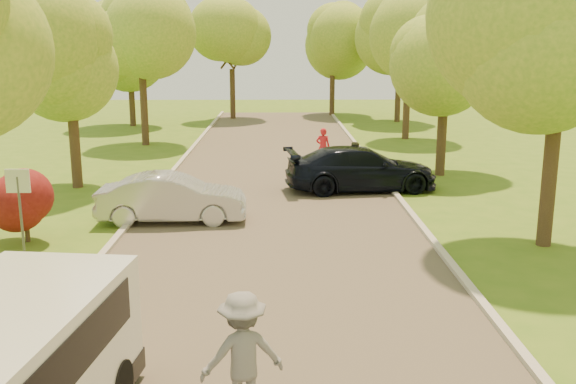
{
  "coord_description": "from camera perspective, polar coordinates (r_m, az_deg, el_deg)",
  "views": [
    {
      "loc": [
        0.14,
        -10.34,
        4.89
      ],
      "look_at": [
        0.37,
        5.41,
        1.3
      ],
      "focal_mm": 40.0,
      "sensor_mm": 36.0,
      "label": 1
    }
  ],
  "objects": [
    {
      "name": "ground",
      "position": [
        11.44,
        -1.5,
        -12.47
      ],
      "size": [
        100.0,
        100.0,
        0.0
      ],
      "primitive_type": "plane",
      "color": "#436C19",
      "rests_on": "ground"
    },
    {
      "name": "road",
      "position": [
        18.98,
        -1.24,
        -2.08
      ],
      "size": [
        8.0,
        60.0,
        0.01
      ],
      "primitive_type": "cube",
      "color": "#4C4438",
      "rests_on": "ground"
    },
    {
      "name": "curb_left",
      "position": [
        19.43,
        -13.28,
        -1.91
      ],
      "size": [
        0.18,
        60.0,
        0.12
      ],
      "primitive_type": "cube",
      "color": "#B2AD9E",
      "rests_on": "ground"
    },
    {
      "name": "curb_right",
      "position": [
        19.37,
        10.83,
        -1.84
      ],
      "size": [
        0.18,
        60.0,
        0.12
      ],
      "primitive_type": "cube",
      "color": "#B2AD9E",
      "rests_on": "ground"
    },
    {
      "name": "street_sign",
      "position": [
        15.88,
        -22.79,
        -0.27
      ],
      "size": [
        0.55,
        0.06,
        2.17
      ],
      "color": "#59595E",
      "rests_on": "ground"
    },
    {
      "name": "red_shrub",
      "position": [
        17.52,
        -22.39,
        -0.65
      ],
      "size": [
        1.7,
        1.7,
        1.95
      ],
      "color": "#382619",
      "rests_on": "ground"
    },
    {
      "name": "tree_l_midb",
      "position": [
        23.4,
        -18.52,
        11.45
      ],
      "size": [
        4.3,
        4.2,
        6.62
      ],
      "color": "#382619",
      "rests_on": "ground"
    },
    {
      "name": "tree_l_far",
      "position": [
        33.0,
        -12.62,
        13.54
      ],
      "size": [
        4.92,
        4.8,
        7.79
      ],
      "color": "#382619",
      "rests_on": "ground"
    },
    {
      "name": "tree_r_mida",
      "position": [
        16.83,
        24.05,
        13.97
      ],
      "size": [
        5.13,
        5.0,
        7.95
      ],
      "color": "#382619",
      "rests_on": "ground"
    },
    {
      "name": "tree_r_midb",
      "position": [
        25.19,
        14.34,
        12.43
      ],
      "size": [
        4.51,
        4.4,
        7.01
      ],
      "color": "#382619",
      "rests_on": "ground"
    },
    {
      "name": "tree_r_far",
      "position": [
        35.08,
        11.15,
        14.15
      ],
      "size": [
        5.33,
        5.2,
        8.34
      ],
      "color": "#382619",
      "rests_on": "ground"
    },
    {
      "name": "tree_bg_a",
      "position": [
        41.32,
        -13.68,
        13.08
      ],
      "size": [
        5.12,
        5.0,
        7.72
      ],
      "color": "#382619",
      "rests_on": "ground"
    },
    {
      "name": "tree_bg_b",
      "position": [
        43.11,
        10.24,
        13.5
      ],
      "size": [
        5.12,
        5.0,
        7.95
      ],
      "color": "#382619",
      "rests_on": "ground"
    },
    {
      "name": "tree_bg_c",
      "position": [
        44.44,
        -4.75,
        12.97
      ],
      "size": [
        4.92,
        4.8,
        7.33
      ],
      "color": "#382619",
      "rests_on": "ground"
    },
    {
      "name": "tree_bg_d",
      "position": [
        46.52,
        4.3,
        13.33
      ],
      "size": [
        5.12,
        5.0,
        7.72
      ],
      "color": "#382619",
      "rests_on": "ground"
    },
    {
      "name": "silver_sedan",
      "position": [
        18.45,
        -10.24,
        -0.54
      ],
      "size": [
        4.21,
        1.58,
        1.37
      ],
      "primitive_type": "imported",
      "rotation": [
        0.0,
        0.0,
        1.6
      ],
      "color": "#B3B2B7",
      "rests_on": "ground"
    },
    {
      "name": "dark_sedan",
      "position": [
        22.28,
        6.51,
        2.07
      ],
      "size": [
        5.45,
        2.76,
        1.52
      ],
      "primitive_type": "imported",
      "rotation": [
        0.0,
        0.0,
        1.7
      ],
      "color": "black",
      "rests_on": "ground"
    },
    {
      "name": "skateboarder",
      "position": [
        8.62,
        -4.07,
        -14.24
      ],
      "size": [
        1.24,
        0.92,
        1.72
      ],
      "primitive_type": "imported",
      "rotation": [
        0.0,
        0.0,
        3.42
      ],
      "color": "slate",
      "rests_on": "longboard"
    },
    {
      "name": "person_striped",
      "position": [
        26.7,
        3.13,
        4.0
      ],
      "size": [
        0.65,
        0.49,
        1.6
      ],
      "primitive_type": "imported",
      "rotation": [
        0.0,
        0.0,
        2.94
      ],
      "color": "red",
      "rests_on": "ground"
    },
    {
      "name": "person_olive",
      "position": [
        23.0,
        5.86,
        2.51
      ],
      "size": [
        0.87,
        0.73,
        1.58
      ],
      "primitive_type": "imported",
      "rotation": [
        0.0,
        0.0,
        3.33
      ],
      "color": "#2C321E",
      "rests_on": "ground"
    }
  ]
}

